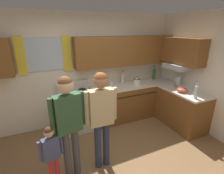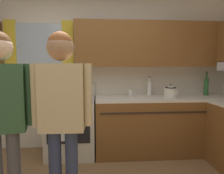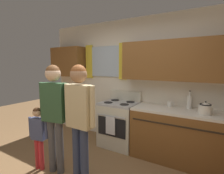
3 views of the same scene
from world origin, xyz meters
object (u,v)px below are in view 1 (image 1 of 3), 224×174
object	(u,v)px
stove_oven	(77,110)
mug_ceramic_white	(112,83)
adult_holding_child	(68,117)
stovetop_kettle	(137,81)
water_pitcher	(178,81)
bottle_milk_white	(123,79)
small_child	(51,151)
bottle_tall_clear	(196,92)
cup_terracotta	(175,86)
adult_in_plaid	(101,111)
bottle_wine_green	(154,74)
mixing_bowl	(182,90)

from	to	relation	value
stove_oven	mug_ceramic_white	bearing A→B (deg)	10.01
mug_ceramic_white	adult_holding_child	world-z (taller)	adult_holding_child
stovetop_kettle	water_pitcher	xyz separation A→B (m)	(0.90, -0.46, 0.02)
stove_oven	bottle_milk_white	bearing A→B (deg)	8.69
bottle_milk_white	small_child	xyz separation A→B (m)	(-1.95, -1.60, -0.39)
bottle_tall_clear	cup_terracotta	size ratio (longest dim) A/B	3.37
water_pitcher	adult_holding_child	distance (m)	2.94
mug_ceramic_white	adult_in_plaid	distance (m)	1.71
stove_oven	bottle_wine_green	world-z (taller)	bottle_wine_green
stove_oven	water_pitcher	distance (m)	2.56
adult_in_plaid	small_child	xyz separation A→B (m)	(-0.79, -0.08, -0.41)
bottle_tall_clear	mug_ceramic_white	world-z (taller)	bottle_tall_clear
bottle_milk_white	adult_holding_child	size ratio (longest dim) A/B	0.19
mug_ceramic_white	adult_in_plaid	bearing A→B (deg)	-119.59
mug_ceramic_white	mixing_bowl	world-z (taller)	mixing_bowl
mug_ceramic_white	small_child	size ratio (longest dim) A/B	0.12
stove_oven	stovetop_kettle	distance (m)	1.63
mug_ceramic_white	cup_terracotta	world-z (taller)	mug_ceramic_white
stovetop_kettle	small_child	bearing A→B (deg)	-149.11
mug_ceramic_white	small_child	bearing A→B (deg)	-136.03
stovetop_kettle	adult_in_plaid	size ratio (longest dim) A/B	0.17
cup_terracotta	stovetop_kettle	world-z (taller)	stovetop_kettle
bottle_wine_green	adult_holding_child	xyz separation A→B (m)	(-2.62, -1.44, -0.01)
mixing_bowl	adult_holding_child	bearing A→B (deg)	-172.00
adult_in_plaid	mug_ceramic_white	bearing A→B (deg)	60.41
bottle_milk_white	small_child	size ratio (longest dim) A/B	0.31
small_child	adult_in_plaid	bearing A→B (deg)	6.12
stovetop_kettle	water_pitcher	size ratio (longest dim) A/B	1.24
adult_holding_child	small_child	distance (m)	0.51
bottle_wine_green	adult_holding_child	size ratio (longest dim) A/B	0.24
bottle_tall_clear	small_child	world-z (taller)	bottle_tall_clear
bottle_milk_white	cup_terracotta	size ratio (longest dim) A/B	2.88
bottle_wine_green	adult_in_plaid	xyz separation A→B (m)	(-2.12, -1.45, -0.01)
bottle_milk_white	mug_ceramic_white	bearing A→B (deg)	-175.30
adult_holding_child	water_pitcher	bearing A→B (deg)	15.30
mixing_bowl	adult_holding_child	world-z (taller)	adult_holding_child
mug_ceramic_white	cup_terracotta	bearing A→B (deg)	-31.52
mug_ceramic_white	water_pitcher	bearing A→B (deg)	-25.44
water_pitcher	adult_in_plaid	xyz separation A→B (m)	(-2.33, -0.78, 0.03)
bottle_tall_clear	adult_holding_child	bearing A→B (deg)	179.77
bottle_wine_green	cup_terracotta	size ratio (longest dim) A/B	3.62
bottle_milk_white	stovetop_kettle	bearing A→B (deg)	-46.40
mug_ceramic_white	water_pitcher	size ratio (longest dim) A/B	0.57
bottle_tall_clear	water_pitcher	bearing A→B (deg)	69.35
cup_terracotta	adult_holding_child	world-z (taller)	adult_holding_child
stove_oven	adult_in_plaid	world-z (taller)	adult_in_plaid
cup_terracotta	mixing_bowl	world-z (taller)	mixing_bowl
stove_oven	small_child	distance (m)	1.57
stove_oven	mixing_bowl	size ratio (longest dim) A/B	4.66
stove_oven	water_pitcher	size ratio (longest dim) A/B	5.00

